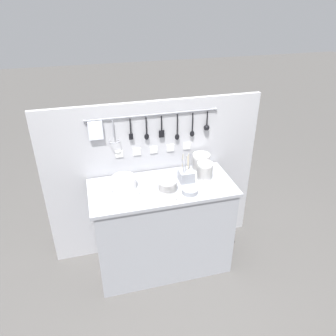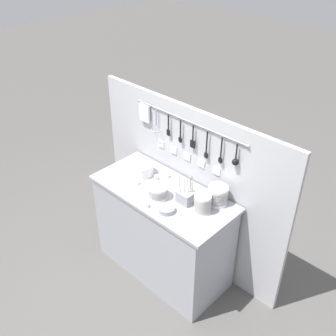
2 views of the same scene
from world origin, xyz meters
name	(u,v)px [view 2 (image 2 of 2)]	position (x,y,z in m)	size (l,w,h in m)	color
ground_plane	(163,267)	(0.00, 0.00, 0.00)	(20.00, 20.00, 0.00)	#514F4C
counter	(163,232)	(0.00, 0.00, 0.47)	(1.31, 0.60, 0.94)	#9EA0A8
back_wall	(188,186)	(0.00, 0.34, 0.82)	(2.11, 0.11, 1.63)	#B2B2B7
bowl_stack_back_corner	(158,192)	(0.03, -0.08, 1.00)	(0.16, 0.16, 0.11)	white
bowl_stack_tall_left	(203,203)	(0.42, 0.03, 1.02)	(0.14, 0.14, 0.16)	white
bowl_stack_nested_right	(218,195)	(0.44, 0.20, 1.02)	(0.17, 0.17, 0.17)	white
plate_stack	(142,169)	(-0.33, 0.06, 0.99)	(0.22, 0.22, 0.11)	white
steel_mixing_bowl	(167,209)	(0.21, -0.17, 0.96)	(0.14, 0.14, 0.04)	#93969E
cutlery_caddy	(186,196)	(0.24, 0.04, 0.99)	(0.13, 0.13, 0.27)	#93969E
cup_front_right	(147,205)	(0.05, -0.24, 0.96)	(0.04, 0.04, 0.04)	white
cup_back_left	(168,175)	(-0.12, 0.19, 0.96)	(0.04, 0.04, 0.04)	white
cup_front_left	(137,182)	(-0.24, -0.08, 0.96)	(0.04, 0.04, 0.04)	white
cup_back_right	(156,177)	(-0.17, 0.09, 0.96)	(0.04, 0.04, 0.04)	white
cup_edge_far	(128,169)	(-0.46, 0.01, 0.96)	(0.04, 0.04, 0.04)	white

